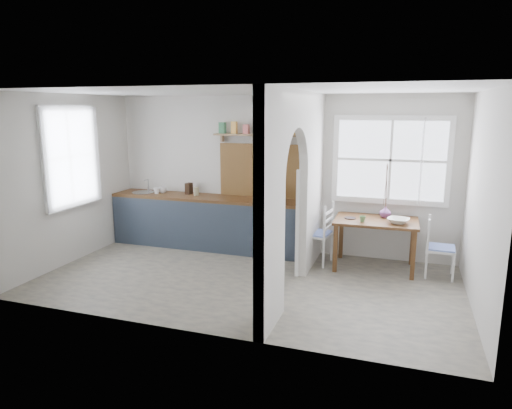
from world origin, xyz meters
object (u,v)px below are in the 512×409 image
(chair_left, at_px, (316,233))
(vase, at_px, (385,212))
(kettle, at_px, (276,193))
(dining_table, at_px, (375,244))
(chair_right, at_px, (441,248))

(chair_left, relative_size, vase, 5.43)
(kettle, distance_m, vase, 1.73)
(dining_table, distance_m, chair_right, 0.92)
(chair_left, relative_size, kettle, 3.66)
(chair_left, relative_size, chair_right, 1.12)
(kettle, bearing_deg, dining_table, -24.34)
(chair_left, height_order, chair_right, chair_left)
(chair_left, distance_m, kettle, 0.92)
(kettle, height_order, vase, kettle)
(chair_left, distance_m, vase, 1.10)
(chair_right, relative_size, kettle, 3.27)
(kettle, relative_size, vase, 1.48)
(chair_right, bearing_deg, vase, 74.59)
(dining_table, relative_size, chair_left, 1.25)
(chair_right, xyz_separation_m, vase, (-0.80, 0.26, 0.41))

